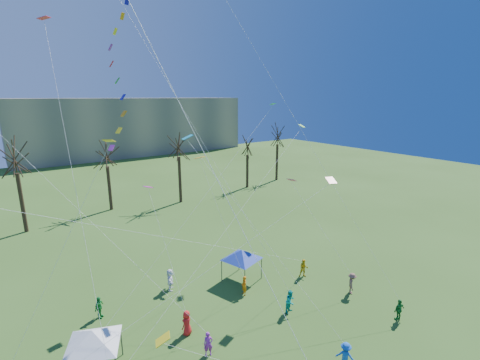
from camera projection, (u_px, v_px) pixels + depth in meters
distant_building at (135, 126)px, 91.40m from camera, size 60.00×14.00×15.00m
bare_tree_row at (106, 160)px, 43.78m from camera, size 69.50×8.40×11.05m
big_box_kite at (126, 61)px, 13.96m from camera, size 3.60×5.70×21.58m
canopy_tent_white at (93, 338)px, 18.53m from camera, size 3.60×3.60×2.93m
canopy_tent_blue at (242, 254)px, 28.44m from camera, size 3.62×3.62×2.83m
festival_crowd at (176, 343)px, 20.36m from camera, size 26.30×15.13×1.83m
small_kites_aloft at (180, 147)px, 21.93m from camera, size 28.60×19.74×33.38m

